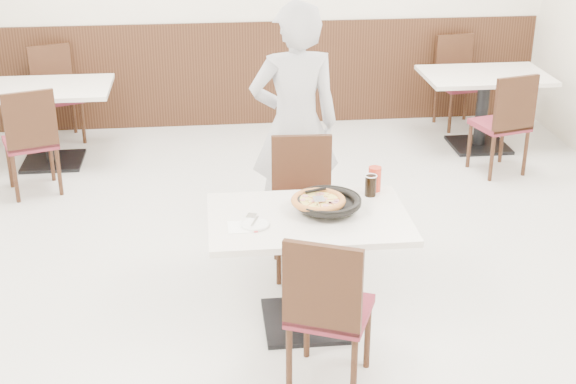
{
  "coord_description": "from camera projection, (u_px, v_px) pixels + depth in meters",
  "views": [
    {
      "loc": [
        -0.63,
        -4.8,
        2.79
      ],
      "look_at": [
        -0.14,
        -0.3,
        0.82
      ],
      "focal_mm": 50.0,
      "sensor_mm": 36.0,
      "label": 1
    }
  ],
  "objects": [
    {
      "name": "bg_table_left",
      "position": [
        49.0,
        125.0,
        7.49
      ],
      "size": [
        1.21,
        0.81,
        0.75
      ],
      "primitive_type": null,
      "rotation": [
        0.0,
        0.0,
        0.01
      ],
      "color": "silver",
      "rests_on": "floor"
    },
    {
      "name": "chair_far",
      "position": [
        303.0,
        210.0,
        5.52
      ],
      "size": [
        0.44,
        0.44,
        0.95
      ],
      "primitive_type": null,
      "rotation": [
        0.0,
        0.0,
        3.1
      ],
      "color": "black",
      "rests_on": "floor"
    },
    {
      "name": "pizza",
      "position": [
        318.0,
        203.0,
        4.81
      ],
      "size": [
        0.32,
        0.32,
        0.02
      ],
      "primitive_type": "cylinder",
      "rotation": [
        0.0,
        0.0,
        -0.13
      ],
      "color": "#D0833D",
      "rests_on": "pizza_pan"
    },
    {
      "name": "wainscot_back",
      "position": [
        262.0,
        74.0,
        8.51
      ],
      "size": [
        5.9,
        0.03,
        1.1
      ],
      "primitive_type": "cube",
      "color": "black",
      "rests_on": "floor"
    },
    {
      "name": "bg_chair_right_far",
      "position": [
        460.0,
        83.0,
        8.44
      ],
      "size": [
        0.48,
        0.48,
        0.95
      ],
      "primitive_type": null,
      "rotation": [
        0.0,
        0.0,
        3.31
      ],
      "color": "black",
      "rests_on": "floor"
    },
    {
      "name": "bg_table_right",
      "position": [
        482.0,
        111.0,
        7.9
      ],
      "size": [
        1.27,
        0.92,
        0.75
      ],
      "primitive_type": null,
      "rotation": [
        0.0,
        0.0,
        0.1
      ],
      "color": "silver",
      "rests_on": "floor"
    },
    {
      "name": "diner_person",
      "position": [
        295.0,
        126.0,
        5.83
      ],
      "size": [
        0.7,
        0.49,
        1.82
      ],
      "primitive_type": "imported",
      "rotation": [
        0.0,
        0.0,
        3.23
      ],
      "color": "#BDBCC1",
      "rests_on": "floor"
    },
    {
      "name": "red_cup",
      "position": [
        375.0,
        179.0,
        5.11
      ],
      "size": [
        0.09,
        0.09,
        0.16
      ],
      "primitive_type": "cylinder",
      "rotation": [
        0.0,
        0.0,
        -0.13
      ],
      "color": "#AF2B18",
      "rests_on": "main_table"
    },
    {
      "name": "bg_chair_right_near",
      "position": [
        500.0,
        122.0,
        7.26
      ],
      "size": [
        0.52,
        0.52,
        0.95
      ],
      "primitive_type": null,
      "rotation": [
        0.0,
        0.0,
        0.26
      ],
      "color": "black",
      "rests_on": "floor"
    },
    {
      "name": "main_table",
      "position": [
        308.0,
        271.0,
        4.94
      ],
      "size": [
        1.29,
        0.95,
        0.75
      ],
      "primitive_type": null,
      "rotation": [
        0.0,
        0.0,
        -0.13
      ],
      "color": "silver",
      "rests_on": "floor"
    },
    {
      "name": "napkin",
      "position": [
        242.0,
        227.0,
        4.65
      ],
      "size": [
        0.16,
        0.16,
        0.0
      ],
      "primitive_type": "cube",
      "rotation": [
        0.0,
        0.0,
        0.01
      ],
      "color": "white",
      "rests_on": "main_table"
    },
    {
      "name": "side_plate",
      "position": [
        255.0,
        225.0,
        4.66
      ],
      "size": [
        0.18,
        0.18,
        0.01
      ],
      "primitive_type": "cylinder",
      "rotation": [
        0.0,
        0.0,
        -0.13
      ],
      "color": "white",
      "rests_on": "napkin"
    },
    {
      "name": "cola_glass",
      "position": [
        371.0,
        186.0,
        5.04
      ],
      "size": [
        0.08,
        0.08,
        0.13
      ],
      "primitive_type": "cylinder",
      "rotation": [
        0.0,
        0.0,
        -0.13
      ],
      "color": "black",
      "rests_on": "main_table"
    },
    {
      "name": "floor",
      "position": [
        303.0,
        282.0,
        5.55
      ],
      "size": [
        7.0,
        7.0,
        0.0
      ],
      "primitive_type": "plane",
      "color": "#AEAEA9",
      "rests_on": "ground"
    },
    {
      "name": "pizza_pan",
      "position": [
        327.0,
        205.0,
        4.83
      ],
      "size": [
        0.4,
        0.4,
        0.01
      ],
      "primitive_type": "cylinder",
      "rotation": [
        0.0,
        0.0,
        -0.13
      ],
      "color": "black",
      "rests_on": "trivet"
    },
    {
      "name": "pizza_server",
      "position": [
        319.0,
        199.0,
        4.79
      ],
      "size": [
        0.07,
        0.09,
        0.0
      ],
      "primitive_type": "cube",
      "rotation": [
        0.0,
        0.0,
        0.05
      ],
      "color": "white",
      "rests_on": "pizza"
    },
    {
      "name": "bg_chair_left_near",
      "position": [
        30.0,
        140.0,
        6.83
      ],
      "size": [
        0.53,
        0.53,
        0.95
      ],
      "primitive_type": null,
      "rotation": [
        0.0,
        0.0,
        0.33
      ],
      "color": "black",
      "rests_on": "floor"
    },
    {
      "name": "bg_chair_left_far",
      "position": [
        58.0,
        96.0,
        8.02
      ],
      "size": [
        0.55,
        0.55,
        0.95
      ],
      "primitive_type": null,
      "rotation": [
        0.0,
        0.0,
        3.52
      ],
      "color": "black",
      "rests_on": "floor"
    },
    {
      "name": "fork",
      "position": [
        255.0,
        221.0,
        4.68
      ],
      "size": [
        0.06,
        0.14,
        0.0
      ],
      "primitive_type": "cube",
      "rotation": [
        0.0,
        0.0,
        -0.34
      ],
      "color": "white",
      "rests_on": "side_plate"
    },
    {
      "name": "trivet",
      "position": [
        328.0,
        208.0,
        4.85
      ],
      "size": [
        0.14,
        0.14,
        0.04
      ],
      "primitive_type": "cylinder",
      "rotation": [
        0.0,
        0.0,
        -0.13
      ],
      "color": "black",
      "rests_on": "main_table"
    },
    {
      "name": "chair_near",
      "position": [
        330.0,
        307.0,
        4.36
      ],
      "size": [
        0.55,
        0.55,
        0.95
      ],
      "primitive_type": null,
      "rotation": [
        0.0,
        0.0,
        -0.4
      ],
      "color": "black",
      "rests_on": "floor"
    }
  ]
}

